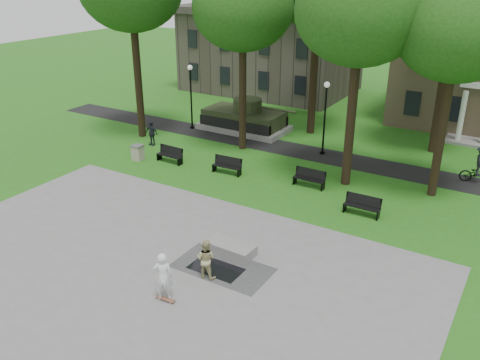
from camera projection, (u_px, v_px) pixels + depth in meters
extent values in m
plane|color=#285E16|center=(209.00, 230.00, 23.73)|extent=(120.00, 120.00, 0.00)
cube|color=gray|center=(136.00, 283.00, 19.81)|extent=(22.00, 16.00, 0.02)
cube|color=black|center=(313.00, 154.00, 33.12)|extent=(44.00, 2.60, 0.01)
cube|color=#4C443D|center=(271.00, 52.00, 48.31)|extent=(15.00, 10.00, 7.20)
cylinder|color=black|center=(138.00, 74.00, 34.73)|extent=(0.52, 0.52, 8.96)
cylinder|color=black|center=(243.00, 89.00, 32.51)|extent=(0.48, 0.48, 8.00)
ellipsoid|color=#184710|center=(243.00, 7.00, 30.52)|extent=(6.20, 6.20, 5.27)
cylinder|color=black|center=(352.00, 112.00, 27.06)|extent=(0.50, 0.50, 8.32)
ellipsoid|color=#184710|center=(361.00, 10.00, 24.99)|extent=(6.60, 6.60, 5.61)
cylinder|color=black|center=(443.00, 126.00, 25.82)|extent=(0.46, 0.46, 7.68)
ellipsoid|color=#184710|center=(459.00, 29.00, 23.91)|extent=(6.00, 6.00, 5.10)
cylinder|color=black|center=(314.00, 69.00, 35.37)|extent=(0.54, 0.54, 9.28)
cylinder|color=black|center=(442.00, 87.00, 31.83)|extent=(0.50, 0.50, 8.64)
cylinder|color=black|center=(191.00, 100.00, 37.26)|extent=(0.12, 0.12, 4.40)
sphere|color=silver|center=(190.00, 67.00, 36.33)|extent=(0.36, 0.36, 0.36)
cylinder|color=black|center=(192.00, 127.00, 38.11)|extent=(0.32, 0.32, 0.16)
cylinder|color=black|center=(324.00, 121.00, 32.25)|extent=(0.12, 0.12, 4.40)
sphere|color=silver|center=(327.00, 85.00, 31.31)|extent=(0.36, 0.36, 0.36)
cylinder|color=black|center=(322.00, 153.00, 33.09)|extent=(0.32, 0.32, 0.16)
cube|color=gray|center=(244.00, 127.00, 37.72)|extent=(6.50, 3.40, 0.40)
cube|color=#2B341B|center=(244.00, 117.00, 37.42)|extent=(5.80, 2.80, 1.10)
cube|color=black|center=(234.00, 125.00, 36.44)|extent=(5.80, 0.35, 0.70)
cube|color=black|center=(253.00, 116.00, 38.56)|extent=(5.80, 0.35, 0.70)
cylinder|color=#2B341B|center=(247.00, 105.00, 36.88)|extent=(2.10, 2.10, 0.90)
cylinder|color=#2B341B|center=(275.00, 109.00, 35.78)|extent=(3.20, 0.18, 0.18)
cube|color=black|center=(216.00, 269.00, 20.75)|extent=(2.20, 1.20, 0.00)
cube|color=gray|center=(230.00, 248.00, 21.80)|extent=(2.24, 1.08, 0.45)
cube|color=brown|center=(166.00, 300.00, 18.79)|extent=(0.79, 0.26, 0.07)
imported|color=white|center=(163.00, 276.00, 18.52)|extent=(0.85, 0.78, 1.95)
imported|color=tan|center=(206.00, 259.00, 19.90)|extent=(0.88, 0.73, 1.65)
imported|color=#20232B|center=(151.00, 133.00, 34.36)|extent=(1.00, 0.43, 1.70)
imported|color=black|center=(478.00, 174.00, 28.64)|extent=(2.10, 1.13, 1.05)
cube|color=black|center=(169.00, 156.00, 31.53)|extent=(1.82, 0.52, 0.05)
cube|color=black|center=(171.00, 150.00, 31.58)|extent=(1.80, 0.22, 0.50)
cube|color=black|center=(159.00, 156.00, 32.02)|extent=(0.08, 0.45, 0.45)
cube|color=black|center=(180.00, 162.00, 31.21)|extent=(0.08, 0.45, 0.45)
cube|color=black|center=(227.00, 167.00, 29.86)|extent=(1.82, 0.55, 0.05)
cube|color=black|center=(229.00, 161.00, 29.92)|extent=(1.81, 0.26, 0.50)
cube|color=black|center=(215.00, 167.00, 30.36)|extent=(0.09, 0.45, 0.45)
cube|color=black|center=(239.00, 173.00, 29.55)|extent=(0.09, 0.45, 0.45)
cube|color=black|center=(309.00, 179.00, 28.11)|extent=(1.80, 0.45, 0.05)
cube|color=black|center=(311.00, 173.00, 28.17)|extent=(1.80, 0.15, 0.50)
cube|color=black|center=(295.00, 180.00, 28.61)|extent=(0.06, 0.45, 0.45)
cube|color=black|center=(323.00, 186.00, 27.80)|extent=(0.06, 0.45, 0.45)
cube|color=black|center=(362.00, 207.00, 24.97)|extent=(1.80, 0.47, 0.05)
cube|color=black|center=(364.00, 200.00, 25.02)|extent=(1.80, 0.17, 0.50)
cube|color=black|center=(345.00, 207.00, 25.47)|extent=(0.06, 0.45, 0.45)
cube|color=black|center=(378.00, 215.00, 24.65)|extent=(0.06, 0.45, 0.45)
cube|color=#A8A28A|center=(138.00, 153.00, 31.97)|extent=(0.65, 0.65, 0.90)
cube|color=#4C4C4C|center=(137.00, 146.00, 31.78)|extent=(0.72, 0.72, 0.06)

